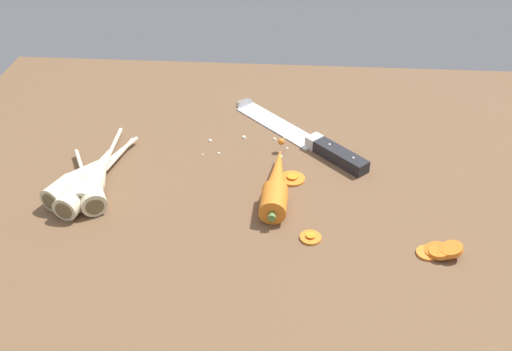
# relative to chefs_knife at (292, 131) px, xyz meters

# --- Properties ---
(ground_plane) EXTENTS (1.20, 0.90, 0.04)m
(ground_plane) POSITION_rel_chefs_knife_xyz_m (-0.06, -0.14, -0.03)
(ground_plane) COLOR brown
(chefs_knife) EXTENTS (0.27, 0.27, 0.04)m
(chefs_knife) POSITION_rel_chefs_knife_xyz_m (0.00, 0.00, 0.00)
(chefs_knife) COLOR silver
(chefs_knife) RESTS_ON ground_plane
(whole_carrot) EXTENTS (0.05, 0.22, 0.04)m
(whole_carrot) POSITION_rel_chefs_knife_xyz_m (-0.02, -0.19, 0.01)
(whole_carrot) COLOR orange
(whole_carrot) RESTS_ON ground_plane
(parsnip_front) EXTENTS (0.07, 0.23, 0.04)m
(parsnip_front) POSITION_rel_chefs_knife_xyz_m (-0.33, -0.21, 0.01)
(parsnip_front) COLOR beige
(parsnip_front) RESTS_ON ground_plane
(parsnip_mid_left) EXTENTS (0.04, 0.24, 0.04)m
(parsnip_mid_left) POSITION_rel_chefs_knife_xyz_m (-0.32, -0.19, 0.01)
(parsnip_mid_left) COLOR beige
(parsnip_mid_left) RESTS_ON ground_plane
(parsnip_mid_right) EXTENTS (0.11, 0.18, 0.04)m
(parsnip_mid_right) POSITION_rel_chefs_knife_xyz_m (-0.32, -0.21, 0.01)
(parsnip_mid_right) COLOR beige
(parsnip_mid_right) RESTS_ON ground_plane
(parsnip_back) EXTENTS (0.11, 0.22, 0.04)m
(parsnip_back) POSITION_rel_chefs_knife_xyz_m (-0.34, -0.19, 0.01)
(parsnip_back) COLOR beige
(parsnip_back) RESTS_ON ground_plane
(carrot_slice_stack) EXTENTS (0.06, 0.04, 0.03)m
(carrot_slice_stack) POSITION_rel_chefs_knife_xyz_m (0.22, -0.32, 0.00)
(carrot_slice_stack) COLOR orange
(carrot_slice_stack) RESTS_ON ground_plane
(carrot_slice_stray_near) EXTENTS (0.03, 0.03, 0.01)m
(carrot_slice_stray_near) POSITION_rel_chefs_knife_xyz_m (0.03, -0.30, -0.00)
(carrot_slice_stray_near) COLOR orange
(carrot_slice_stray_near) RESTS_ON ground_plane
(carrot_slice_stray_mid) EXTENTS (0.04, 0.04, 0.01)m
(carrot_slice_stray_mid) POSITION_rel_chefs_knife_xyz_m (0.00, -0.15, -0.00)
(carrot_slice_stray_mid) COLOR orange
(carrot_slice_stray_mid) RESTS_ON ground_plane
(mince_crumbs) EXTENTS (0.19, 0.07, 0.01)m
(mince_crumbs) POSITION_rel_chefs_knife_xyz_m (-0.05, -0.04, -0.00)
(mince_crumbs) COLOR beige
(mince_crumbs) RESTS_ON ground_plane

